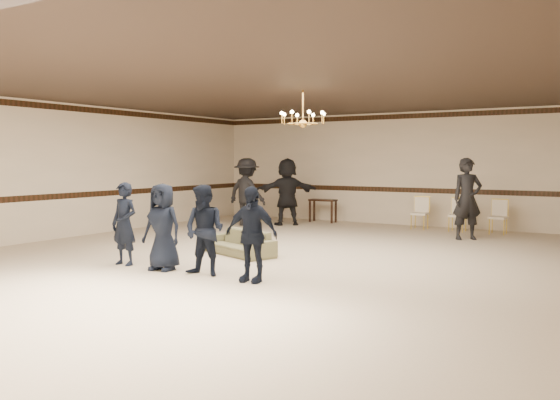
{
  "coord_description": "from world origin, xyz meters",
  "views": [
    {
      "loc": [
        5.49,
        -8.85,
        1.86
      ],
      "look_at": [
        0.4,
        -0.5,
        1.17
      ],
      "focal_mm": 37.1,
      "sensor_mm": 36.0,
      "label": 1
    }
  ],
  "objects_px": {
    "settee": "(239,242)",
    "adult_left": "(247,192)",
    "boy_a": "(124,224)",
    "boy_b": "(163,227)",
    "console_table": "(323,211)",
    "chandelier": "(303,107)",
    "boy_c": "(205,230)",
    "boy_d": "(251,234)",
    "adult_mid": "(287,192)",
    "banquet_chair_left": "(420,213)",
    "banquet_chair_right": "(498,217)",
    "banquet_chair_mid": "(457,215)",
    "adult_right": "(467,199)"
  },
  "relations": [
    {
      "from": "settee",
      "to": "adult_left",
      "type": "bearing_deg",
      "value": 142.94
    },
    {
      "from": "boy_a",
      "to": "boy_b",
      "type": "bearing_deg",
      "value": -0.61
    },
    {
      "from": "boy_a",
      "to": "console_table",
      "type": "bearing_deg",
      "value": 90.84
    },
    {
      "from": "chandelier",
      "to": "boy_c",
      "type": "height_order",
      "value": "chandelier"
    },
    {
      "from": "boy_b",
      "to": "boy_d",
      "type": "xyz_separation_m",
      "value": [
        1.8,
        0.0,
        0.0
      ]
    },
    {
      "from": "console_table",
      "to": "boy_c",
      "type": "bearing_deg",
      "value": -77.23
    },
    {
      "from": "settee",
      "to": "adult_mid",
      "type": "relative_size",
      "value": 0.87
    },
    {
      "from": "boy_b",
      "to": "console_table",
      "type": "distance_m",
      "value": 8.14
    },
    {
      "from": "boy_d",
      "to": "settee",
      "type": "xyz_separation_m",
      "value": [
        -1.62,
        1.95,
        -0.49
      ]
    },
    {
      "from": "adult_left",
      "to": "banquet_chair_left",
      "type": "relative_size",
      "value": 2.22
    },
    {
      "from": "banquet_chair_left",
      "to": "banquet_chair_right",
      "type": "relative_size",
      "value": 1.0
    },
    {
      "from": "console_table",
      "to": "adult_left",
      "type": "bearing_deg",
      "value": -128.42
    },
    {
      "from": "boy_d",
      "to": "adult_mid",
      "type": "distance_m",
      "value": 7.68
    },
    {
      "from": "banquet_chair_right",
      "to": "console_table",
      "type": "relative_size",
      "value": 1.06
    },
    {
      "from": "banquet_chair_mid",
      "to": "banquet_chair_right",
      "type": "distance_m",
      "value": 1.0
    },
    {
      "from": "adult_left",
      "to": "console_table",
      "type": "distance_m",
      "value": 2.45
    },
    {
      "from": "boy_d",
      "to": "settee",
      "type": "distance_m",
      "value": 2.58
    },
    {
      "from": "banquet_chair_right",
      "to": "adult_right",
      "type": "bearing_deg",
      "value": -102.36
    },
    {
      "from": "boy_d",
      "to": "adult_right",
      "type": "bearing_deg",
      "value": 69.0
    },
    {
      "from": "boy_d",
      "to": "adult_mid",
      "type": "relative_size",
      "value": 0.77
    },
    {
      "from": "boy_b",
      "to": "boy_c",
      "type": "bearing_deg",
      "value": -6.39
    },
    {
      "from": "adult_right",
      "to": "banquet_chair_mid",
      "type": "distance_m",
      "value": 1.59
    },
    {
      "from": "adult_mid",
      "to": "console_table",
      "type": "relative_size",
      "value": 2.34
    },
    {
      "from": "boy_c",
      "to": "settee",
      "type": "height_order",
      "value": "boy_c"
    },
    {
      "from": "adult_right",
      "to": "banquet_chair_right",
      "type": "distance_m",
      "value": 1.54
    },
    {
      "from": "adult_right",
      "to": "boy_d",
      "type": "bearing_deg",
      "value": -142.74
    },
    {
      "from": "boy_c",
      "to": "adult_left",
      "type": "xyz_separation_m",
      "value": [
        -3.44,
        6.16,
        0.22
      ]
    },
    {
      "from": "boy_b",
      "to": "boy_d",
      "type": "height_order",
      "value": "same"
    },
    {
      "from": "boy_c",
      "to": "adult_right",
      "type": "distance_m",
      "value": 6.96
    },
    {
      "from": "adult_right",
      "to": "banquet_chair_left",
      "type": "height_order",
      "value": "adult_right"
    },
    {
      "from": "adult_right",
      "to": "boy_c",
      "type": "bearing_deg",
      "value": -149.94
    },
    {
      "from": "banquet_chair_left",
      "to": "chandelier",
      "type": "bearing_deg",
      "value": -100.64
    },
    {
      "from": "boy_b",
      "to": "boy_c",
      "type": "height_order",
      "value": "same"
    },
    {
      "from": "chandelier",
      "to": "boy_a",
      "type": "height_order",
      "value": "chandelier"
    },
    {
      "from": "adult_mid",
      "to": "banquet_chair_left",
      "type": "xyz_separation_m",
      "value": [
        3.53,
        0.99,
        -0.52
      ]
    },
    {
      "from": "boy_a",
      "to": "adult_right",
      "type": "bearing_deg",
      "value": 55.37
    },
    {
      "from": "adult_right",
      "to": "banquet_chair_left",
      "type": "relative_size",
      "value": 2.22
    },
    {
      "from": "boy_c",
      "to": "banquet_chair_mid",
      "type": "distance_m",
      "value": 8.11
    },
    {
      "from": "adult_mid",
      "to": "banquet_chair_mid",
      "type": "relative_size",
      "value": 2.22
    },
    {
      "from": "boy_b",
      "to": "banquet_chair_left",
      "type": "height_order",
      "value": "boy_b"
    },
    {
      "from": "boy_d",
      "to": "boy_a",
      "type": "bearing_deg",
      "value": 173.42
    },
    {
      "from": "boy_c",
      "to": "adult_left",
      "type": "distance_m",
      "value": 7.06
    },
    {
      "from": "console_table",
      "to": "boy_a",
      "type": "bearing_deg",
      "value": -89.76
    },
    {
      "from": "boy_a",
      "to": "banquet_chair_left",
      "type": "bearing_deg",
      "value": 69.79
    },
    {
      "from": "boy_c",
      "to": "console_table",
      "type": "height_order",
      "value": "boy_c"
    },
    {
      "from": "banquet_chair_mid",
      "to": "adult_mid",
      "type": "bearing_deg",
      "value": -169.0
    },
    {
      "from": "banquet_chair_mid",
      "to": "boy_c",
      "type": "bearing_deg",
      "value": -105.54
    },
    {
      "from": "adult_mid",
      "to": "boy_a",
      "type": "bearing_deg",
      "value": 54.54
    },
    {
      "from": "boy_c",
      "to": "boy_d",
      "type": "relative_size",
      "value": 1.0
    },
    {
      "from": "boy_c",
      "to": "banquet_chair_mid",
      "type": "height_order",
      "value": "boy_c"
    }
  ]
}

